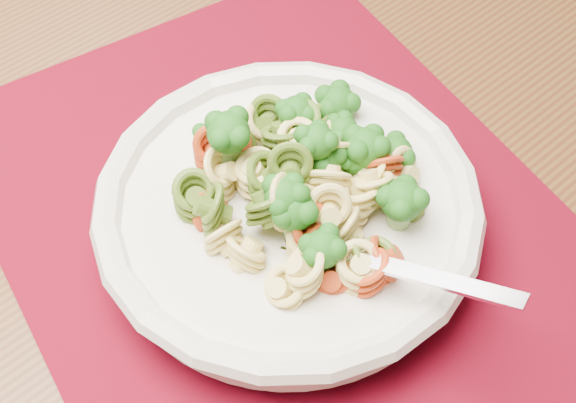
% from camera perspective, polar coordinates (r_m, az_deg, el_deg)
% --- Properties ---
extents(dining_table, '(1.58, 1.33, 0.71)m').
position_cam_1_polar(dining_table, '(0.68, 11.97, -4.53)').
color(dining_table, '#583718').
rests_on(dining_table, ground).
extents(placemat, '(0.59, 0.56, 0.00)m').
position_cam_1_polar(placemat, '(0.56, -0.41, -1.64)').
color(placemat, '#630413').
rests_on(placemat, dining_table).
extents(pasta_bowl, '(0.26, 0.26, 0.05)m').
position_cam_1_polar(pasta_bowl, '(0.53, -0.00, -0.66)').
color(pasta_bowl, silver).
rests_on(pasta_bowl, placemat).
extents(pasta_broccoli_heap, '(0.22, 0.22, 0.06)m').
position_cam_1_polar(pasta_broccoli_heap, '(0.52, -0.00, 0.40)').
color(pasta_broccoli_heap, '#F2E077').
rests_on(pasta_broccoli_heap, pasta_bowl).
extents(fork, '(0.18, 0.04, 0.08)m').
position_cam_1_polar(fork, '(0.50, 2.00, -3.21)').
color(fork, silver).
rests_on(fork, pasta_bowl).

